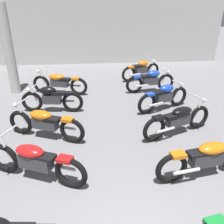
{
  "coord_description": "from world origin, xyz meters",
  "views": [
    {
      "loc": [
        -0.52,
        -1.34,
        3.29
      ],
      "look_at": [
        0.0,
        4.35,
        0.55
      ],
      "focal_mm": 37.95,
      "sensor_mm": 36.0,
      "label": 1
    }
  ],
  "objects_px": {
    "motorcycle_left_row_3": "(52,98)",
    "motorcycle_right_row_3": "(164,96)",
    "motorcycle_left_row_1": "(35,160)",
    "motorcycle_left_row_2": "(45,122)",
    "motorcycle_right_row_4": "(151,80)",
    "motorcycle_right_row_5": "(141,69)",
    "support_pillar": "(9,51)",
    "motorcycle_right_row_2": "(178,119)",
    "motorcycle_left_row_4": "(59,82)",
    "motorcycle_right_row_1": "(207,157)"
  },
  "relations": [
    {
      "from": "motorcycle_right_row_4",
      "to": "motorcycle_left_row_1",
      "type": "bearing_deg",
      "value": -126.05
    },
    {
      "from": "motorcycle_right_row_5",
      "to": "motorcycle_left_row_4",
      "type": "bearing_deg",
      "value": -156.92
    },
    {
      "from": "motorcycle_right_row_1",
      "to": "motorcycle_right_row_4",
      "type": "relative_size",
      "value": 1.1
    },
    {
      "from": "motorcycle_left_row_1",
      "to": "motorcycle_right_row_2",
      "type": "distance_m",
      "value": 3.69
    },
    {
      "from": "motorcycle_right_row_1",
      "to": "motorcycle_right_row_4",
      "type": "bearing_deg",
      "value": 89.41
    },
    {
      "from": "support_pillar",
      "to": "motorcycle_left_row_1",
      "type": "xyz_separation_m",
      "value": [
        1.78,
        -5.11,
        -1.15
      ]
    },
    {
      "from": "motorcycle_right_row_5",
      "to": "support_pillar",
      "type": "bearing_deg",
      "value": -167.19
    },
    {
      "from": "support_pillar",
      "to": "motorcycle_left_row_4",
      "type": "distance_m",
      "value": 2.09
    },
    {
      "from": "motorcycle_right_row_3",
      "to": "motorcycle_right_row_4",
      "type": "height_order",
      "value": "same"
    },
    {
      "from": "motorcycle_left_row_2",
      "to": "motorcycle_right_row_4",
      "type": "distance_m",
      "value": 4.7
    },
    {
      "from": "motorcycle_left_row_1",
      "to": "motorcycle_right_row_1",
      "type": "distance_m",
      "value": 3.39
    },
    {
      "from": "motorcycle_left_row_1",
      "to": "motorcycle_right_row_5",
      "type": "relative_size",
      "value": 1.1
    },
    {
      "from": "support_pillar",
      "to": "motorcycle_right_row_3",
      "type": "height_order",
      "value": "support_pillar"
    },
    {
      "from": "motorcycle_left_row_2",
      "to": "support_pillar",
      "type": "bearing_deg",
      "value": 115.87
    },
    {
      "from": "motorcycle_right_row_5",
      "to": "motorcycle_right_row_4",
      "type": "bearing_deg",
      "value": -88.14
    },
    {
      "from": "support_pillar",
      "to": "motorcycle_right_row_1",
      "type": "bearing_deg",
      "value": -45.83
    },
    {
      "from": "motorcycle_right_row_1",
      "to": "motorcycle_right_row_3",
      "type": "xyz_separation_m",
      "value": [
        0.07,
        3.24,
        0.01
      ]
    },
    {
      "from": "motorcycle_left_row_4",
      "to": "motorcycle_right_row_4",
      "type": "height_order",
      "value": "motorcycle_left_row_4"
    },
    {
      "from": "motorcycle_left_row_3",
      "to": "motorcycle_right_row_2",
      "type": "xyz_separation_m",
      "value": [
        3.51,
        -1.74,
        -0.01
      ]
    },
    {
      "from": "motorcycle_left_row_1",
      "to": "motorcycle_right_row_3",
      "type": "xyz_separation_m",
      "value": [
        3.46,
        3.03,
        0.01
      ]
    },
    {
      "from": "motorcycle_left_row_2",
      "to": "motorcycle_left_row_4",
      "type": "distance_m",
      "value": 3.23
    },
    {
      "from": "support_pillar",
      "to": "motorcycle_left_row_4",
      "type": "bearing_deg",
      "value": -9.66
    },
    {
      "from": "support_pillar",
      "to": "motorcycle_right_row_2",
      "type": "distance_m",
      "value": 6.43
    },
    {
      "from": "motorcycle_left_row_4",
      "to": "motorcycle_right_row_1",
      "type": "relative_size",
      "value": 0.98
    },
    {
      "from": "motorcycle_right_row_1",
      "to": "motorcycle_right_row_2",
      "type": "relative_size",
      "value": 1.05
    },
    {
      "from": "motorcycle_left_row_4",
      "to": "motorcycle_right_row_5",
      "type": "distance_m",
      "value": 3.74
    },
    {
      "from": "support_pillar",
      "to": "motorcycle_left_row_2",
      "type": "distance_m",
      "value": 4.08
    },
    {
      "from": "motorcycle_right_row_4",
      "to": "motorcycle_right_row_5",
      "type": "height_order",
      "value": "same"
    },
    {
      "from": "support_pillar",
      "to": "motorcycle_right_row_3",
      "type": "xyz_separation_m",
      "value": [
        5.24,
        -2.07,
        -1.14
      ]
    },
    {
      "from": "motorcycle_left_row_3",
      "to": "motorcycle_right_row_3",
      "type": "bearing_deg",
      "value": -2.72
    },
    {
      "from": "motorcycle_left_row_4",
      "to": "motorcycle_right_row_2",
      "type": "height_order",
      "value": "same"
    },
    {
      "from": "motorcycle_left_row_1",
      "to": "motorcycle_left_row_4",
      "type": "relative_size",
      "value": 0.97
    },
    {
      "from": "support_pillar",
      "to": "motorcycle_right_row_1",
      "type": "height_order",
      "value": "support_pillar"
    },
    {
      "from": "support_pillar",
      "to": "motorcycle_right_row_5",
      "type": "height_order",
      "value": "support_pillar"
    },
    {
      "from": "motorcycle_right_row_3",
      "to": "motorcycle_right_row_5",
      "type": "xyz_separation_m",
      "value": [
        -0.07,
        3.25,
        0.0
      ]
    },
    {
      "from": "support_pillar",
      "to": "motorcycle_right_row_5",
      "type": "relative_size",
      "value": 1.73
    },
    {
      "from": "motorcycle_left_row_2",
      "to": "motorcycle_left_row_4",
      "type": "height_order",
      "value": "same"
    },
    {
      "from": "motorcycle_left_row_1",
      "to": "motorcycle_right_row_1",
      "type": "height_order",
      "value": "same"
    },
    {
      "from": "motorcycle_right_row_3",
      "to": "motorcycle_left_row_3",
      "type": "bearing_deg",
      "value": 177.28
    },
    {
      "from": "motorcycle_left_row_3",
      "to": "motorcycle_right_row_3",
      "type": "height_order",
      "value": "same"
    },
    {
      "from": "motorcycle_left_row_4",
      "to": "motorcycle_right_row_2",
      "type": "relative_size",
      "value": 1.03
    },
    {
      "from": "motorcycle_left_row_1",
      "to": "motorcycle_left_row_2",
      "type": "height_order",
      "value": "same"
    },
    {
      "from": "motorcycle_left_row_1",
      "to": "motorcycle_left_row_4",
      "type": "bearing_deg",
      "value": 90.72
    },
    {
      "from": "motorcycle_left_row_3",
      "to": "motorcycle_right_row_3",
      "type": "xyz_separation_m",
      "value": [
        3.58,
        -0.17,
        0.0
      ]
    },
    {
      "from": "motorcycle_right_row_5",
      "to": "motorcycle_right_row_3",
      "type": "bearing_deg",
      "value": -88.69
    },
    {
      "from": "support_pillar",
      "to": "motorcycle_right_row_3",
      "type": "relative_size",
      "value": 1.73
    },
    {
      "from": "motorcycle_right_row_1",
      "to": "motorcycle_right_row_2",
      "type": "distance_m",
      "value": 1.67
    },
    {
      "from": "motorcycle_right_row_4",
      "to": "motorcycle_right_row_5",
      "type": "relative_size",
      "value": 1.06
    },
    {
      "from": "support_pillar",
      "to": "motorcycle_left_row_4",
      "type": "xyz_separation_m",
      "value": [
        1.72,
        -0.29,
        -1.15
      ]
    },
    {
      "from": "motorcycle_left_row_3",
      "to": "motorcycle_right_row_5",
      "type": "xyz_separation_m",
      "value": [
        3.5,
        3.08,
        0.0
      ]
    }
  ]
}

